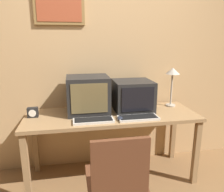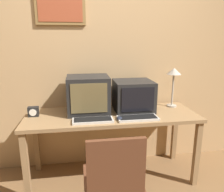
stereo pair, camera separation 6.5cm
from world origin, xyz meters
TOP-DOWN VIEW (x-y plane):
  - wall_back at (-0.00, 1.52)m, footprint 8.00×0.08m
  - desk at (0.00, 1.13)m, footprint 1.80×0.64m
  - monitor_left at (-0.24, 1.24)m, footprint 0.44×0.39m
  - monitor_right at (0.25, 1.24)m, footprint 0.42×0.40m
  - keyboard_main at (-0.22, 0.94)m, footprint 0.39×0.15m
  - keyboard_side at (0.23, 0.94)m, footprint 0.40×0.17m
  - mouse_near_keyboard at (0.04, 0.94)m, footprint 0.06×0.11m
  - desk_clock at (-0.81, 1.18)m, footprint 0.10×0.06m
  - desk_lamp at (0.74, 1.30)m, footprint 0.16×0.16m
  - office_chair at (-0.11, 0.36)m, footprint 0.45×0.45m

SIDE VIEW (x-z plane):
  - office_chair at x=-0.11m, z-range -0.05..0.85m
  - desk at x=0.00m, z-range 0.29..1.04m
  - keyboard_main at x=-0.22m, z-range 0.75..0.78m
  - keyboard_side at x=0.23m, z-range 0.75..0.78m
  - mouse_near_keyboard at x=0.04m, z-range 0.75..0.78m
  - desk_clock at x=-0.81m, z-range 0.75..0.85m
  - monitor_right at x=0.25m, z-range 0.75..1.08m
  - monitor_left at x=-0.24m, z-range 0.75..1.14m
  - desk_lamp at x=0.74m, z-range 0.89..1.35m
  - wall_back at x=0.00m, z-range 0.00..2.60m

